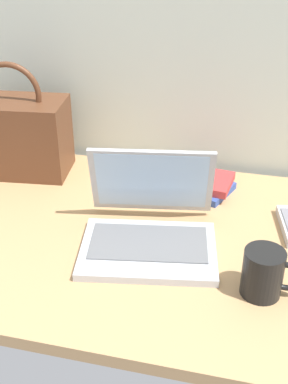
{
  "coord_description": "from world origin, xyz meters",
  "views": [
    {
      "loc": [
        0.26,
        -0.97,
        0.73
      ],
      "look_at": [
        0.03,
        0.0,
        0.15
      ],
      "focal_mm": 46.53,
      "sensor_mm": 36.0,
      "label": 1
    }
  ],
  "objects": [
    {
      "name": "coffee_mug",
      "position": [
        0.31,
        -0.15,
        0.08
      ],
      "size": [
        0.12,
        0.08,
        0.1
      ],
      "color": "black",
      "rests_on": "desk"
    },
    {
      "name": "desk",
      "position": [
        0.0,
        0.0,
        0.01
      ],
      "size": [
        1.6,
        0.76,
        0.03
      ],
      "color": "tan",
      "rests_on": "ground"
    },
    {
      "name": "handbag",
      "position": [
        -0.41,
        0.24,
        0.15
      ],
      "size": [
        0.32,
        0.19,
        0.33
      ],
      "color": "#59331E",
      "rests_on": "desk"
    },
    {
      "name": "book_stack",
      "position": [
        0.12,
        0.25,
        0.05
      ],
      "size": [
        0.21,
        0.18,
        0.04
      ],
      "color": "#334C99",
      "rests_on": "desk"
    },
    {
      "name": "laptop",
      "position": [
        0.05,
        -0.02,
        0.08
      ],
      "size": [
        0.35,
        0.33,
        0.21
      ],
      "color": "#B2B5BA",
      "rests_on": "desk"
    }
  ]
}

